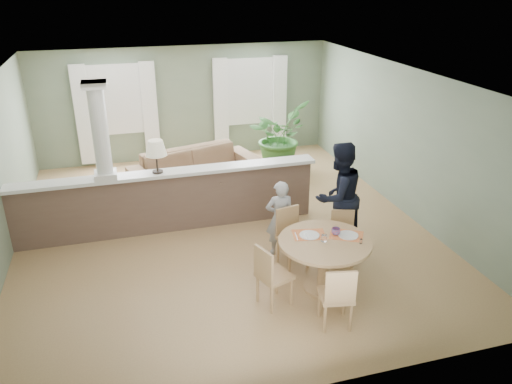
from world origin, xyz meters
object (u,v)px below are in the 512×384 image
object	(u,v)px
chair_side	(270,274)
child_person	(280,218)
dining_table	(325,250)
chair_far_boy	(291,234)
houseplant	(278,136)
chair_near	(338,295)
man_person	(338,196)
chair_far_man	(342,235)
sofa	(196,169)

from	to	relation	value
chair_side	child_person	distance (m)	1.43
dining_table	chair_far_boy	distance (m)	0.84
dining_table	child_person	distance (m)	1.17
houseplant	chair_near	bearing A→B (deg)	-100.94
man_person	chair_near	bearing A→B (deg)	47.76
chair_far_boy	child_person	size ratio (longest dim) A/B	0.73
chair_near	houseplant	bearing A→B (deg)	-90.26
chair_far_man	chair_side	distance (m)	1.65
child_person	man_person	xyz separation A→B (m)	(0.97, -0.05, 0.28)
chair_far_boy	houseplant	bearing A→B (deg)	61.85
chair_side	man_person	size ratio (longest dim) A/B	0.50
man_person	chair_far_boy	bearing A→B (deg)	-0.86
dining_table	chair_side	bearing A→B (deg)	-168.58
chair_far_man	man_person	xyz separation A→B (m)	(0.10, 0.44, 0.45)
houseplant	man_person	distance (m)	3.82
houseplant	chair_near	size ratio (longest dim) A/B	1.69
chair_side	child_person	bearing A→B (deg)	-42.84
sofa	chair_side	size ratio (longest dim) A/B	2.99
child_person	sofa	bearing A→B (deg)	-68.89
chair_near	chair_side	world-z (taller)	same
chair_far_boy	man_person	distance (m)	1.03
dining_table	chair_far_man	xyz separation A→B (m)	(0.58, 0.64, -0.17)
sofa	chair_far_boy	distance (m)	3.57
child_person	dining_table	bearing A→B (deg)	110.55
sofa	chair_side	bearing A→B (deg)	-101.92
sofa	dining_table	world-z (taller)	dining_table
child_person	man_person	distance (m)	1.01
houseplant	chair_side	distance (m)	5.38
dining_table	chair_far_boy	bearing A→B (deg)	105.07
chair_far_man	man_person	size ratio (longest dim) A/B	0.46
houseplant	child_person	size ratio (longest dim) A/B	1.22
chair_near	chair_far_boy	bearing A→B (deg)	-78.30
chair_far_boy	chair_near	distance (m)	1.67
child_person	houseplant	bearing A→B (deg)	-101.78
houseplant	chair_far_boy	bearing A→B (deg)	-105.60
sofa	chair_far_man	world-z (taller)	chair_far_man
sofa	dining_table	bearing A→B (deg)	-90.59
houseplant	dining_table	size ratio (longest dim) A/B	1.18
sofa	chair_far_boy	xyz separation A→B (m)	(0.91, -3.45, 0.11)
chair_side	man_person	distance (m)	2.03
sofa	man_person	xyz separation A→B (m)	(1.81, -3.17, 0.52)
chair_far_man	man_person	distance (m)	0.64
chair_side	chair_far_boy	bearing A→B (deg)	-52.62
chair_far_boy	chair_side	xyz separation A→B (m)	(-0.64, -0.98, -0.00)
sofa	child_person	distance (m)	3.25
chair_far_boy	chair_side	distance (m)	1.17
chair_far_man	chair_near	distance (m)	1.69
chair_near	chair_side	distance (m)	0.96
chair_side	man_person	xyz separation A→B (m)	(1.54, 1.26, 0.41)
chair_far_boy	child_person	world-z (taller)	child_person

